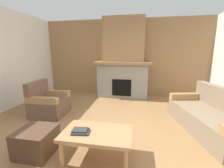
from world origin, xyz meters
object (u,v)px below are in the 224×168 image
object	(u,v)px
fireplace	(123,63)
armchair	(48,103)
coffee_table	(97,135)
ottoman	(37,141)
couch	(212,118)

from	to	relation	value
fireplace	armchair	bearing A→B (deg)	-129.86
armchair	coffee_table	world-z (taller)	armchair
fireplace	ottoman	size ratio (longest dim) A/B	5.19
fireplace	armchair	size ratio (longest dim) A/B	3.18
fireplace	ottoman	world-z (taller)	fireplace
fireplace	armchair	xyz separation A→B (m)	(-1.67, -2.00, -0.87)
armchair	ottoman	world-z (taller)	armchair
fireplace	couch	xyz separation A→B (m)	(1.99, -2.17, -0.88)
fireplace	coffee_table	xyz separation A→B (m)	(-0.03, -3.32, -0.79)
fireplace	couch	world-z (taller)	fireplace
fireplace	coffee_table	size ratio (longest dim) A/B	2.70
armchair	ottoman	size ratio (longest dim) A/B	1.63
couch	armchair	distance (m)	3.66
couch	fireplace	bearing A→B (deg)	132.52
couch	ottoman	distance (m)	3.21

